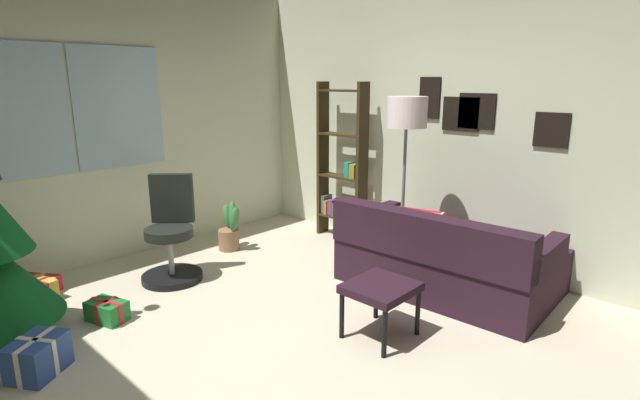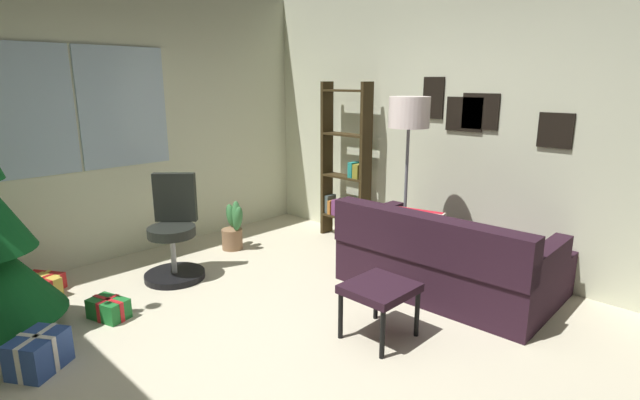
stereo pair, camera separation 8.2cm
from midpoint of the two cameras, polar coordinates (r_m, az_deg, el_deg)
The scene contains 13 objects.
ground_plane at distance 3.61m, azimuth -3.89°, elevation -17.66°, with size 4.65×5.30×0.10m, color beige.
wall_back_with_windows at distance 5.39m, azimuth -24.52°, elevation 8.43°, with size 4.65×0.12×2.86m.
wall_right_with_frames at distance 5.01m, azimuth 16.32°, elevation 8.73°, with size 0.12×5.30×2.86m.
couch at distance 4.52m, azimuth 15.43°, elevation -6.82°, with size 1.61×1.81×0.78m.
footstool at distance 3.57m, azimuth 6.54°, elevation -10.66°, with size 0.48×0.44×0.42m.
gift_box_red at distance 5.05m, azimuth -30.74°, elevation -8.59°, with size 0.34×0.38×0.15m.
gift_box_green at distance 4.25m, azimuth -24.42°, elevation -11.86°, with size 0.27×0.35×0.17m.
gift_box_gold at distance 4.87m, azimuth -30.86°, elevation -9.19°, with size 0.28×0.33×0.18m.
gift_box_blue at distance 3.73m, azimuth -30.97°, elevation -15.62°, with size 0.42×0.40×0.25m.
office_chair at distance 4.77m, azimuth -17.68°, elevation -4.43°, with size 0.58×0.58×0.99m.
bookshelf at distance 5.64m, azimuth 2.23°, elevation 3.21°, with size 0.18×0.64×1.83m.
floor_lamp at distance 4.52m, azimuth 9.66°, elevation 8.82°, with size 0.37×0.37×1.70m.
potted_plant at distance 5.46m, azimuth -11.02°, elevation -3.53°, with size 0.25×0.38×0.55m.
Camera 1 is at (-2.10, -2.24, 1.84)m, focal length 27.05 mm.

